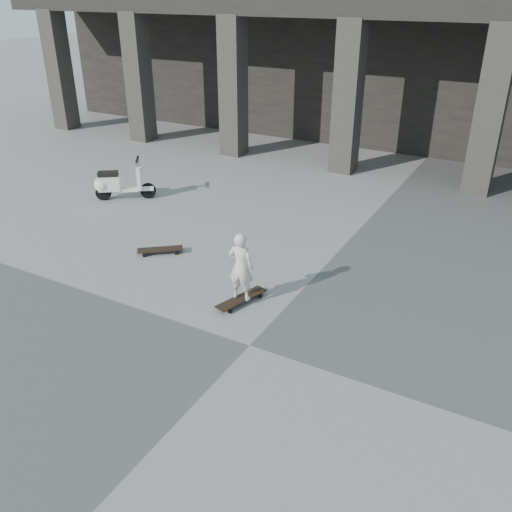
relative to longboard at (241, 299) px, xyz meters
The scene contains 6 objects.
ground 1.19m from the longboard, 53.90° to the right, with size 90.00×90.00×0.00m, color #4E4F4C.
colonnade 13.16m from the longboard, 86.86° to the left, with size 28.00×8.82×6.00m.
longboard is the anchor object (origin of this frame).
skateboard_spare 2.46m from the longboard, 160.42° to the left, with size 0.82×0.72×0.10m.
child 0.60m from the longboard, 26.57° to the left, with size 0.43×0.28×1.17m, color silver.
scooter 5.81m from the longboard, 152.29° to the left, with size 1.25×0.97×1.02m.
Camera 1 is at (3.21, -5.62, 4.71)m, focal length 38.00 mm.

